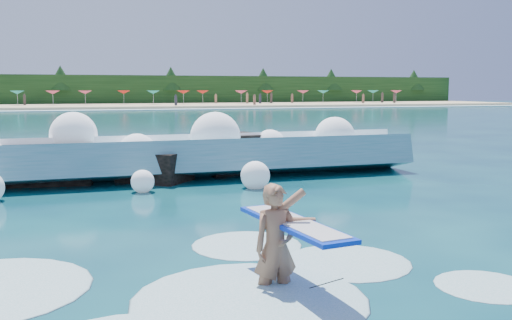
% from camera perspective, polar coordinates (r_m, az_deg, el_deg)
% --- Properties ---
extents(ground, '(200.00, 200.00, 0.00)m').
position_cam_1_polar(ground, '(10.45, -4.36, -8.17)').
color(ground, '#082F42').
rests_on(ground, ground).
extents(beach, '(140.00, 20.00, 0.40)m').
position_cam_1_polar(beach, '(87.85, -16.99, 5.15)').
color(beach, tan).
rests_on(beach, ground).
extents(wet_band, '(140.00, 5.00, 0.08)m').
position_cam_1_polar(wet_band, '(76.87, -16.74, 4.80)').
color(wet_band, silver).
rests_on(wet_band, ground).
extents(treeline, '(140.00, 4.00, 5.00)m').
position_cam_1_polar(treeline, '(97.81, -17.21, 6.66)').
color(treeline, black).
rests_on(treeline, ground).
extents(breaking_wave, '(19.18, 2.94, 1.65)m').
position_cam_1_polar(breaking_wave, '(17.84, -14.27, -0.10)').
color(breaking_wave, teal).
rests_on(breaking_wave, ground).
extents(rock_cluster, '(8.31, 3.46, 1.47)m').
position_cam_1_polar(rock_cluster, '(18.08, -11.60, -0.28)').
color(rock_cluster, black).
rests_on(rock_cluster, ground).
extents(surfer_with_board, '(1.03, 2.94, 1.77)m').
position_cam_1_polar(surfer_with_board, '(7.95, 2.41, -8.19)').
color(surfer_with_board, '#976346').
rests_on(surfer_with_board, ground).
extents(wave_spray, '(15.50, 4.31, 2.18)m').
position_cam_1_polar(wave_spray, '(17.60, -12.54, 1.58)').
color(wave_spray, white).
rests_on(wave_spray, ground).
extents(surf_foam, '(8.87, 5.71, 0.16)m').
position_cam_1_polar(surf_foam, '(8.07, -7.91, -12.88)').
color(surf_foam, silver).
rests_on(surf_foam, ground).
extents(beach_umbrellas, '(109.97, 6.55, 0.50)m').
position_cam_1_polar(beach_umbrellas, '(89.41, -16.94, 6.50)').
color(beach_umbrellas, red).
rests_on(beach_umbrellas, ground).
extents(beachgoers, '(89.12, 13.77, 1.93)m').
position_cam_1_polar(beachgoers, '(84.54, -20.79, 5.52)').
color(beachgoers, '#3F332D').
rests_on(beachgoers, ground).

